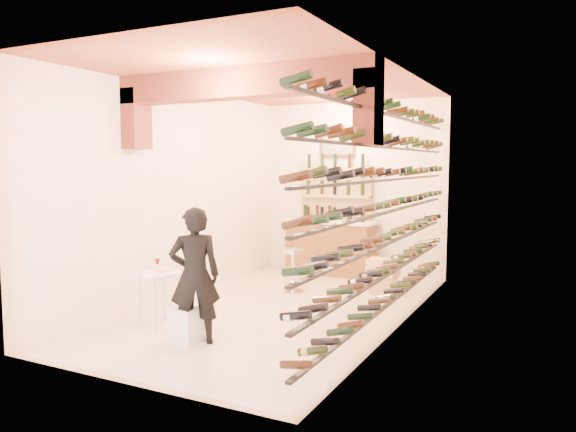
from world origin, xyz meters
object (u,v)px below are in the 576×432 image
object	(u,v)px
white_stool	(187,324)
tasting_table	(159,282)
chrome_barstool	(293,267)
wine_rack	(385,204)
back_counter	(330,246)
crate_lower	(383,284)
person	(195,276)

from	to	relation	value
white_stool	tasting_table	bearing A→B (deg)	152.35
tasting_table	chrome_barstool	bearing A→B (deg)	92.70
white_stool	chrome_barstool	distance (m)	2.73
wine_rack	back_counter	size ratio (longest dim) A/B	3.35
tasting_table	chrome_barstool	world-z (taller)	tasting_table
chrome_barstool	crate_lower	size ratio (longest dim) A/B	1.54
back_counter	wine_rack	bearing A→B (deg)	-55.34
back_counter	chrome_barstool	size ratio (longest dim) A/B	2.41
wine_rack	tasting_table	size ratio (longest dim) A/B	6.89
chrome_barstool	back_counter	bearing A→B (deg)	91.73
wine_rack	tasting_table	xyz separation A→B (m)	(-2.52, -1.37, -0.99)
wine_rack	chrome_barstool	world-z (taller)	wine_rack
person	chrome_barstool	distance (m)	2.75
wine_rack	crate_lower	bearing A→B (deg)	107.29
wine_rack	white_stool	xyz separation A→B (m)	(-1.81, -1.74, -1.35)
tasting_table	crate_lower	size ratio (longest dim) A/B	1.80
wine_rack	person	bearing A→B (deg)	-133.91
wine_rack	person	world-z (taller)	wine_rack
person	crate_lower	distance (m)	3.63
back_counter	person	size ratio (longest dim) A/B	1.08
back_counter	person	distance (m)	4.41
back_counter	tasting_table	world-z (taller)	back_counter
tasting_table	white_stool	xyz separation A→B (m)	(0.71, -0.37, -0.36)
white_stool	back_counter	bearing A→B (deg)	90.27
white_stool	chrome_barstool	bearing A→B (deg)	89.38
wine_rack	crate_lower	xyz separation A→B (m)	(-0.50, 1.62, -1.41)
chrome_barstool	person	bearing A→B (deg)	-87.95
wine_rack	white_stool	size ratio (longest dim) A/B	14.02
tasting_table	person	distance (m)	0.94
tasting_table	white_stool	distance (m)	0.88
tasting_table	crate_lower	xyz separation A→B (m)	(2.01, 2.99, -0.42)
back_counter	tasting_table	bearing A→B (deg)	-99.71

